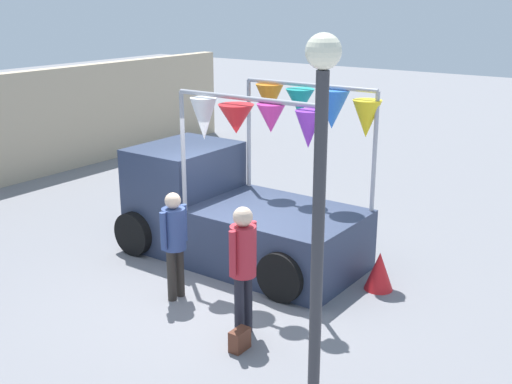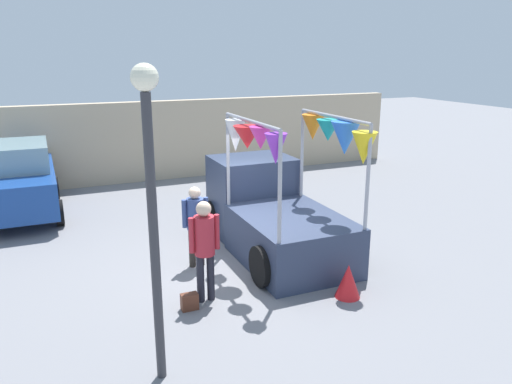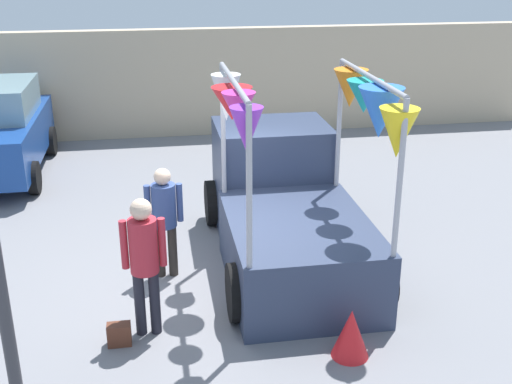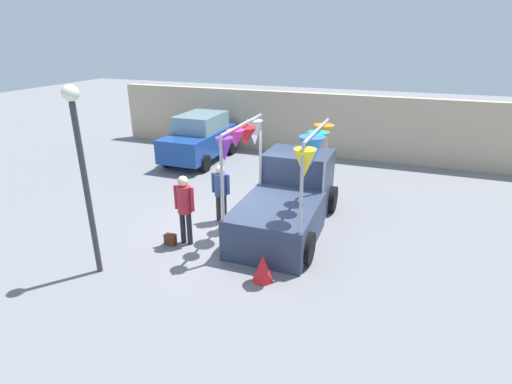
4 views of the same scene
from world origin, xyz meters
TOP-DOWN VIEW (x-y plane):
  - ground_plane at (0.00, 0.00)m, footprint 60.00×60.00m
  - vendor_truck at (1.06, 0.64)m, footprint 2.47×4.03m
  - person_customer at (-1.02, -1.19)m, footprint 0.53×0.34m
  - person_vendor at (-0.74, 0.26)m, footprint 0.53×0.34m
  - handbag at (-1.37, -1.39)m, footprint 0.28×0.16m
  - brick_boundary_wall at (0.00, 7.66)m, footprint 18.00×0.36m
  - folded_kite_bundle_crimson at (1.28, -2.05)m, footprint 0.54×0.54m

SIDE VIEW (x-z plane):
  - ground_plane at x=0.00m, z-range 0.00..0.00m
  - handbag at x=-1.37m, z-range 0.00..0.28m
  - folded_kite_bundle_crimson at x=1.28m, z-range 0.00..0.60m
  - vendor_truck at x=1.06m, z-range -0.57..2.38m
  - person_vendor at x=-0.74m, z-range 0.17..1.80m
  - person_customer at x=-1.02m, z-range 0.19..1.97m
  - brick_boundary_wall at x=0.00m, z-range 0.00..2.60m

